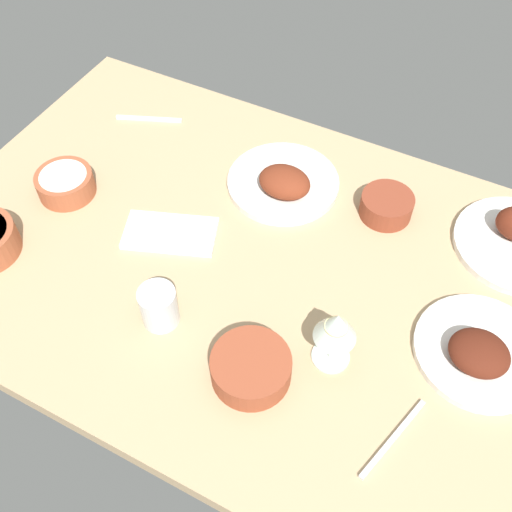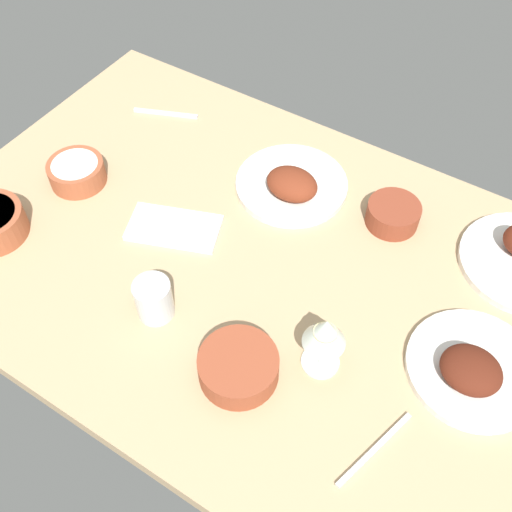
% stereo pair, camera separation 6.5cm
% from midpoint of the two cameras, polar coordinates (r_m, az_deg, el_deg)
% --- Properties ---
extents(dining_table, '(1.40, 0.90, 0.04)m').
position_cam_midpoint_polar(dining_table, '(1.25, -1.49, -1.18)').
color(dining_table, tan).
rests_on(dining_table, ground).
extents(plate_near_viewer, '(0.25, 0.25, 0.07)m').
position_cam_midpoint_polar(plate_near_viewer, '(1.35, 1.25, 6.95)').
color(plate_near_viewer, silver).
rests_on(plate_near_viewer, dining_table).
extents(plate_far_side, '(0.24, 0.24, 0.07)m').
position_cam_midpoint_polar(plate_far_side, '(1.16, 18.93, -8.61)').
color(plate_far_side, silver).
rests_on(plate_far_side, dining_table).
extents(bowl_soup, '(0.11, 0.11, 0.05)m').
position_cam_midpoint_polar(bowl_soup, '(1.32, 10.90, 4.73)').
color(bowl_soup, brown).
rests_on(bowl_soup, dining_table).
extents(bowl_cream, '(0.13, 0.13, 0.05)m').
position_cam_midpoint_polar(bowl_cream, '(1.41, -18.88, 6.52)').
color(bowl_cream, '#A35133').
rests_on(bowl_cream, dining_table).
extents(bowl_onions, '(0.14, 0.14, 0.05)m').
position_cam_midpoint_polar(bowl_onions, '(1.07, -2.24, -10.55)').
color(bowl_onions, brown).
rests_on(bowl_onions, dining_table).
extents(wine_glass, '(0.08, 0.08, 0.14)m').
position_cam_midpoint_polar(wine_glass, '(1.03, 5.80, -6.93)').
color(wine_glass, silver).
rests_on(wine_glass, dining_table).
extents(water_tumbler, '(0.07, 0.07, 0.08)m').
position_cam_midpoint_polar(water_tumbler, '(1.14, -10.81, -4.77)').
color(water_tumbler, silver).
rests_on(water_tumbler, dining_table).
extents(folded_napkin, '(0.22, 0.16, 0.01)m').
position_cam_midpoint_polar(folded_napkin, '(1.29, -9.56, 2.09)').
color(folded_napkin, white).
rests_on(folded_napkin, dining_table).
extents(fork_loose, '(0.16, 0.07, 0.01)m').
position_cam_midpoint_polar(fork_loose, '(1.57, -11.29, 12.59)').
color(fork_loose, silver).
rests_on(fork_loose, dining_table).
extents(spoon_loose, '(0.06, 0.17, 0.01)m').
position_cam_midpoint_polar(spoon_loose, '(1.06, 11.08, -16.68)').
color(spoon_loose, silver).
rests_on(spoon_loose, dining_table).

